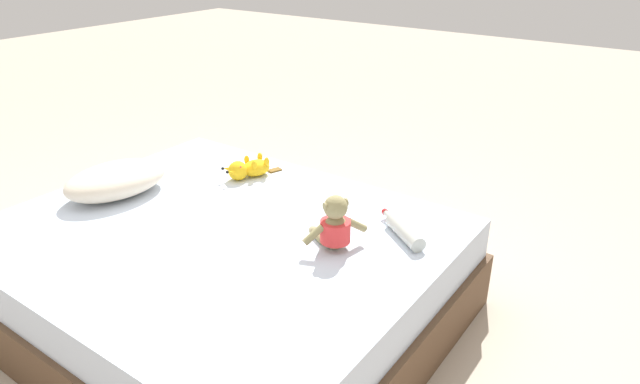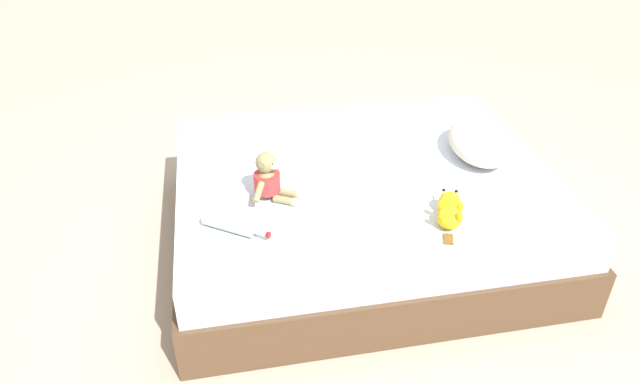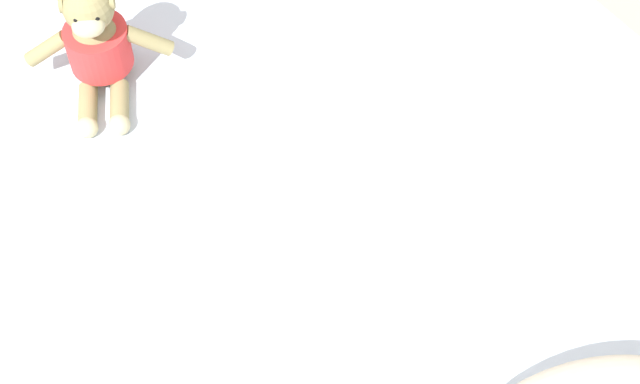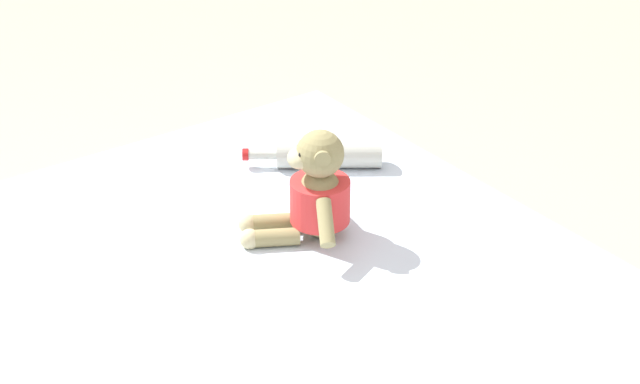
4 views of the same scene
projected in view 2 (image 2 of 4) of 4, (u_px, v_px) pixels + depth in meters
ground_plane at (359, 239)px, 3.17m from camera, size 16.00×16.00×0.00m
bed at (361, 206)px, 3.05m from camera, size 1.58×1.91×0.45m
pillow at (480, 142)px, 3.01m from camera, size 0.54×0.40×0.15m
plush_monkey at (269, 180)px, 2.65m from camera, size 0.26×0.24×0.24m
plush_yellow_creature at (450, 210)px, 2.53m from camera, size 0.32×0.18×0.10m
glass_bottle at (230, 224)px, 2.47m from camera, size 0.22×0.29×0.06m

